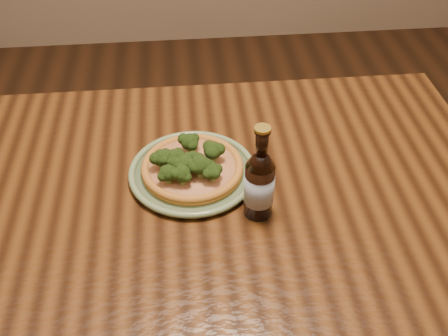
{
  "coord_description": "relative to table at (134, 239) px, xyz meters",
  "views": [
    {
      "loc": [
        0.12,
        -0.66,
        1.52
      ],
      "look_at": [
        0.2,
        0.13,
        0.82
      ],
      "focal_mm": 42.0,
      "sensor_mm": 36.0,
      "label": 1
    }
  ],
  "objects": [
    {
      "name": "beer_bottle",
      "position": [
        0.26,
        -0.03,
        0.17
      ],
      "size": [
        0.06,
        0.06,
        0.21
      ],
      "rotation": [
        0.0,
        0.0,
        0.38
      ],
      "color": "black",
      "rests_on": "table"
    },
    {
      "name": "pizza",
      "position": [
        0.13,
        0.08,
        0.12
      ],
      "size": [
        0.22,
        0.22,
        0.07
      ],
      "rotation": [
        0.0,
        0.0,
        -0.36
      ],
      "color": "#A76D25",
      "rests_on": "plate"
    },
    {
      "name": "table",
      "position": [
        0.0,
        0.0,
        0.0
      ],
      "size": [
        1.6,
        0.9,
        0.75
      ],
      "color": "#46260F",
      "rests_on": "ground"
    },
    {
      "name": "plate",
      "position": [
        0.13,
        0.09,
        0.1
      ],
      "size": [
        0.28,
        0.28,
        0.02
      ],
      "rotation": [
        0.0,
        0.0,
        -0.25
      ],
      "color": "#657C56",
      "rests_on": "table"
    }
  ]
}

